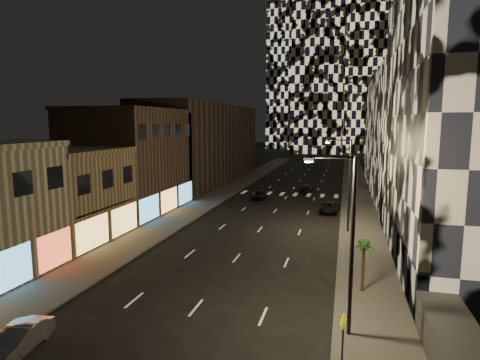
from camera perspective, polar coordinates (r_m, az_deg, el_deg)
The scene contains 20 objects.
sidewalk_left at distance 63.27m, azimuth -2.06°, elevation -1.54°, with size 4.00×120.00×0.15m, color #47443F.
sidewalk_right at distance 60.64m, azimuth 16.35°, elevation -2.29°, with size 4.00×120.00×0.15m, color #47443F.
curb_left at distance 62.70m, azimuth -0.22°, elevation -1.63°, with size 0.20×120.00×0.15m, color #4C4C47.
curb_right at distance 60.62m, azimuth 14.37°, elevation -2.22°, with size 0.20×120.00×0.15m, color #4C4C47.
retail_tan at distance 40.22m, azimuth -24.17°, elevation -2.17°, with size 10.00×10.00×8.00m, color #897752.
retail_brown at distance 50.18m, azimuth -15.33°, elevation 2.47°, with size 10.00×15.00×12.00m, color #4A362A.
retail_filler_left at distance 74.17m, azimuth -5.04°, elevation 5.24°, with size 10.00×40.00×14.00m, color #4A362A.
midrise_base at distance 35.64m, azimuth 21.17°, elevation -7.38°, with size 0.60×25.00×3.00m, color #383838.
plinth_right at distance 20.74m, azimuth 28.40°, elevation -20.76°, with size 2.00×8.00×2.00m, color #383838.
midrise_filler_right at distance 67.75m, azimuth 25.04°, elevation 5.93°, with size 16.00×40.00×18.00m, color #232326.
tower_left_back at distance 182.62m, azimuth 8.67°, elevation 23.69°, with size 24.00×24.00×120.00m, color black.
tower_center_low at distance 154.48m, azimuth 11.45°, elevation 21.75°, with size 18.00×18.00×95.00m, color black.
streetlight_near at distance 20.39m, azimuth 15.03°, elevation -7.33°, with size 2.55×0.25×9.00m.
streetlight_far at distance 40.04m, azimuth 14.99°, elevation 0.18°, with size 2.55×0.25×9.00m.
car_silver_parked at distance 22.69m, azimuth -28.97°, elevation -19.26°, with size 1.34×3.84×1.26m, color #A09FA5.
car_dark_midlane at distance 56.76m, azimuth 2.75°, elevation -2.10°, with size 1.49×3.70×1.26m, color black.
car_dark_oncoming at distance 63.33m, azimuth 9.44°, elevation -1.15°, with size 1.71×4.19×1.22m, color black.
car_dark_rightlane at distance 49.41m, azimuth 12.57°, elevation -3.85°, with size 2.03×4.40×1.22m, color black.
ped_sign at distance 19.22m, azimuth 14.44°, elevation -19.96°, with size 0.32×0.75×2.35m.
palm_tree at distance 26.58m, azimuth 17.19°, elevation -9.32°, with size 1.69×1.67×3.32m.
Camera 1 is at (8.14, -9.68, 10.68)m, focal length 30.00 mm.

